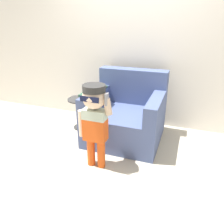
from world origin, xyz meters
name	(u,v)px	position (x,y,z in m)	size (l,w,h in m)	color
ground_plane	(120,136)	(0.00, 0.00, 0.00)	(10.00, 10.00, 0.00)	#BCB29E
wall_back	(134,44)	(0.00, 0.65, 1.30)	(10.00, 0.05, 2.60)	silver
armchair	(126,115)	(0.08, 0.02, 0.35)	(1.05, 1.00, 0.98)	#475684
person_child	(95,114)	(-0.05, -0.79, 0.68)	(0.42, 0.31, 1.02)	#E05119
side_table	(81,111)	(-0.69, 0.07, 0.31)	(0.39, 0.39, 0.51)	#333333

